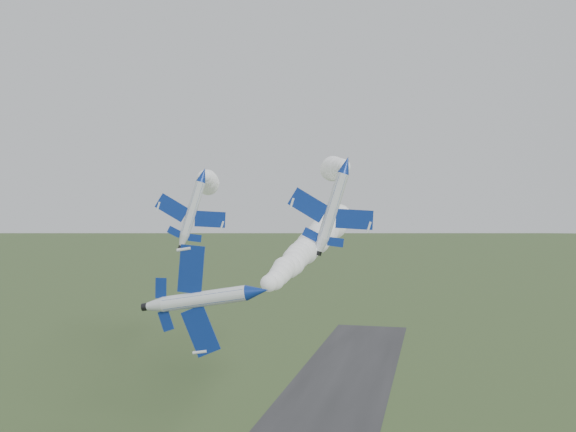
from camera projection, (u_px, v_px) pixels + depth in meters
jet_lead at (257, 291)px, 60.79m from camera, size 3.40×12.92×10.55m
smoke_trail_jet_lead at (313, 242)px, 94.44m from camera, size 7.92×62.62×5.24m
jet_pair_left at (203, 175)px, 91.45m from camera, size 9.82×11.90×3.84m
smoke_trail_jet_pair_left at (207, 181)px, 130.92m from camera, size 27.51×72.32×5.44m
jet_pair_right at (346, 165)px, 86.84m from camera, size 11.43×14.04×4.47m
smoke_trail_jet_pair_right at (336, 169)px, 122.49m from camera, size 17.74×64.20×5.45m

